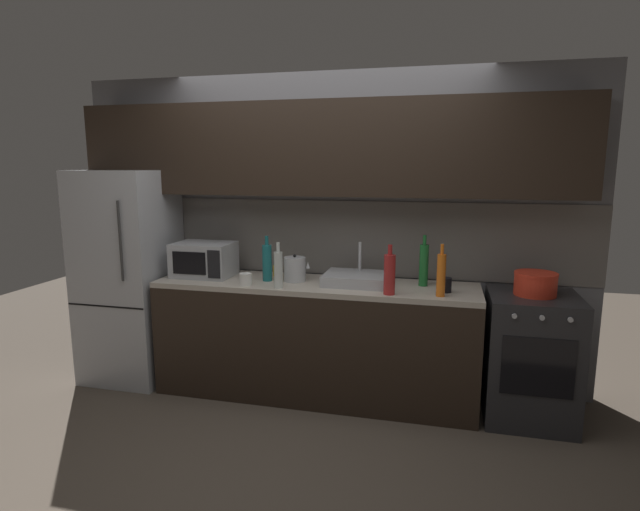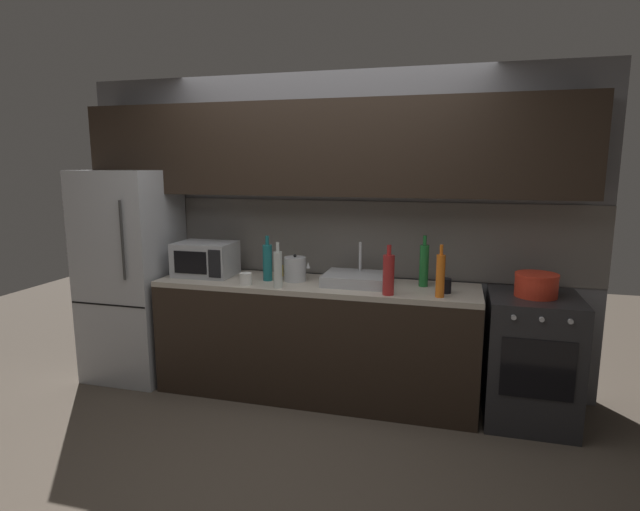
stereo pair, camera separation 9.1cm
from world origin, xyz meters
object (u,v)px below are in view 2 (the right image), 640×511
at_px(wine_bottle_green, 424,265).
at_px(wine_bottle_orange, 440,275).
at_px(wine_bottle_teal, 267,262).
at_px(mug_dark, 445,286).
at_px(oven_range, 531,359).
at_px(microwave, 206,259).
at_px(cooking_pot, 536,285).
at_px(wine_bottle_red, 389,274).
at_px(mug_white, 246,279).
at_px(refrigerator, 132,275).
at_px(mug_yellow, 279,271).
at_px(kettle, 295,269).
at_px(wine_bottle_clear, 278,269).

xyz_separation_m(wine_bottle_green, wine_bottle_orange, (0.13, -0.29, -0.01)).
bearing_deg(wine_bottle_teal, mug_dark, -1.78).
distance_m(oven_range, wine_bottle_teal, 2.02).
xyz_separation_m(microwave, cooking_pot, (2.48, -0.02, -0.06)).
height_order(wine_bottle_red, wine_bottle_green, wine_bottle_green).
bearing_deg(wine_bottle_green, wine_bottle_orange, -66.06).
height_order(mug_dark, mug_white, mug_dark).
relative_size(refrigerator, mug_white, 19.37).
bearing_deg(microwave, mug_yellow, 12.43).
relative_size(wine_bottle_green, wine_bottle_teal, 1.08).
bearing_deg(wine_bottle_green, wine_bottle_teal, -174.11).
relative_size(oven_range, wine_bottle_green, 2.38).
height_order(kettle, mug_yellow, kettle).
bearing_deg(wine_bottle_clear, wine_bottle_red, 0.07).
xyz_separation_m(microwave, wine_bottle_teal, (0.55, -0.04, 0.01)).
distance_m(wine_bottle_orange, mug_white, 1.42).
bearing_deg(wine_bottle_green, mug_dark, -45.17).
bearing_deg(kettle, wine_bottle_red, -17.80).
bearing_deg(oven_range, wine_bottle_orange, -163.37).
bearing_deg(mug_yellow, wine_bottle_teal, -99.52).
relative_size(wine_bottle_teal, mug_dark, 3.36).
relative_size(mug_dark, cooking_pot, 0.36).
distance_m(microwave, mug_yellow, 0.60).
distance_m(wine_bottle_red, mug_dark, 0.42).
distance_m(refrigerator, wine_bottle_orange, 2.55).
distance_m(wine_bottle_green, wine_bottle_orange, 0.31).
relative_size(oven_range, mug_yellow, 10.24).
height_order(kettle, wine_bottle_clear, wine_bottle_clear).
relative_size(refrigerator, wine_bottle_red, 5.01).
distance_m(wine_bottle_red, wine_bottle_clear, 0.80).
xyz_separation_m(wine_bottle_red, mug_yellow, (-0.93, 0.37, -0.10)).
distance_m(oven_range, wine_bottle_clear, 1.89).
xyz_separation_m(wine_bottle_red, cooking_pot, (0.97, 0.22, -0.07)).
bearing_deg(mug_yellow, cooking_pot, -4.37).
relative_size(oven_range, cooking_pot, 3.17).
bearing_deg(refrigerator, wine_bottle_orange, -4.28).
bearing_deg(mug_yellow, mug_dark, -9.15).
bearing_deg(wine_bottle_orange, cooking_pot, 16.76).
distance_m(wine_bottle_green, wine_bottle_clear, 1.07).
bearing_deg(wine_bottle_orange, wine_bottle_teal, 172.74).
xyz_separation_m(microwave, kettle, (0.76, 0.00, -0.04)).
bearing_deg(mug_yellow, refrigerator, -173.39).
bearing_deg(refrigerator, oven_range, -0.02).
distance_m(oven_range, mug_yellow, 1.97).
xyz_separation_m(wine_bottle_green, mug_white, (-1.28, -0.30, -0.12)).
distance_m(wine_bottle_clear, mug_white, 0.28).
bearing_deg(wine_bottle_red, wine_bottle_teal, 168.36).
height_order(refrigerator, wine_bottle_green, refrigerator).
xyz_separation_m(wine_bottle_red, mug_dark, (0.38, 0.16, -0.09)).
height_order(wine_bottle_teal, mug_white, wine_bottle_teal).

